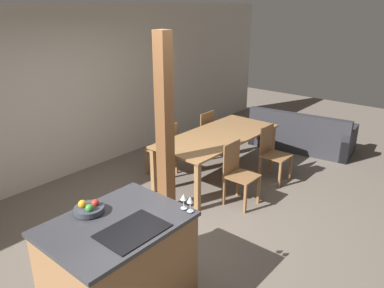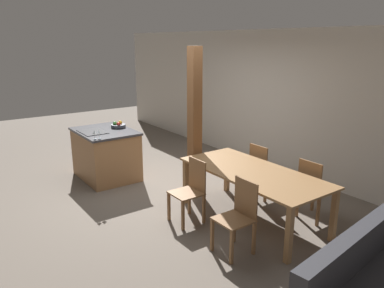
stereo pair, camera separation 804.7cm
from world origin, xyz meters
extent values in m
plane|color=#665B51|center=(0.00, 0.00, 0.00)|extent=(16.00, 16.00, 0.00)
cube|color=beige|center=(0.00, 2.51, 1.35)|extent=(11.20, 0.08, 2.70)
cube|color=#9E7047|center=(-1.22, -0.46, 0.43)|extent=(1.19, 0.89, 0.87)
cube|color=#38383D|center=(-1.22, -0.46, 0.89)|extent=(1.23, 0.93, 0.04)
cube|color=black|center=(-1.22, -0.69, 0.91)|extent=(0.56, 0.40, 0.01)
cylinder|color=#383D47|center=(-1.28, -0.16, 0.94)|extent=(0.27, 0.27, 0.05)
sphere|color=red|center=(-1.22, -0.18, 0.99)|extent=(0.07, 0.07, 0.07)
sphere|color=gold|center=(-1.31, -0.11, 0.99)|extent=(0.08, 0.08, 0.08)
sphere|color=#3D8E38|center=(-1.30, -0.21, 0.99)|extent=(0.07, 0.07, 0.07)
cylinder|color=silver|center=(-0.68, -0.85, 0.92)|extent=(0.06, 0.06, 0.00)
cylinder|color=silver|center=(-0.68, -0.85, 0.97)|extent=(0.01, 0.01, 0.09)
cone|color=silver|center=(-0.68, -0.85, 1.04)|extent=(0.06, 0.06, 0.06)
cylinder|color=silver|center=(-0.68, -0.78, 0.92)|extent=(0.06, 0.06, 0.00)
cylinder|color=silver|center=(-0.68, -0.78, 0.97)|extent=(0.01, 0.01, 0.09)
cone|color=silver|center=(-0.68, -0.78, 1.04)|extent=(0.06, 0.06, 0.06)
cube|color=olive|center=(1.62, 0.52, 0.72)|extent=(2.19, 0.98, 0.03)
cube|color=olive|center=(0.59, 0.09, 0.35)|extent=(0.07, 0.07, 0.71)
cube|color=olive|center=(2.65, 0.09, 0.35)|extent=(0.07, 0.07, 0.71)
cube|color=olive|center=(0.59, 0.94, 0.35)|extent=(0.07, 0.07, 0.71)
cube|color=olive|center=(2.65, 0.94, 0.35)|extent=(0.07, 0.07, 0.71)
cube|color=brown|center=(1.12, -0.27, 0.43)|extent=(0.40, 0.40, 0.02)
cube|color=brown|center=(1.12, -0.08, 0.67)|extent=(0.38, 0.02, 0.45)
cube|color=brown|center=(0.95, -0.45, 0.21)|extent=(0.04, 0.04, 0.42)
cube|color=brown|center=(1.30, -0.45, 0.21)|extent=(0.04, 0.04, 0.42)
cube|color=brown|center=(0.95, -0.10, 0.21)|extent=(0.04, 0.04, 0.42)
cube|color=brown|center=(1.30, -0.10, 0.21)|extent=(0.04, 0.04, 0.42)
cube|color=brown|center=(2.11, -0.27, 0.43)|extent=(0.40, 0.40, 0.02)
cube|color=brown|center=(2.11, -0.08, 0.67)|extent=(0.38, 0.02, 0.45)
cube|color=brown|center=(1.93, -0.45, 0.21)|extent=(0.04, 0.04, 0.42)
cube|color=brown|center=(2.29, -0.45, 0.21)|extent=(0.04, 0.04, 0.42)
cube|color=brown|center=(1.93, -0.10, 0.21)|extent=(0.04, 0.04, 0.42)
cube|color=brown|center=(2.29, -0.10, 0.21)|extent=(0.04, 0.04, 0.42)
cube|color=brown|center=(1.12, 1.31, 0.43)|extent=(0.40, 0.40, 0.02)
cube|color=brown|center=(1.12, 1.12, 0.67)|extent=(0.38, 0.02, 0.45)
cube|color=brown|center=(1.30, 1.48, 0.21)|extent=(0.04, 0.04, 0.42)
cube|color=brown|center=(0.95, 1.48, 0.21)|extent=(0.04, 0.04, 0.42)
cube|color=brown|center=(1.30, 1.13, 0.21)|extent=(0.04, 0.04, 0.42)
cube|color=brown|center=(0.95, 1.13, 0.21)|extent=(0.04, 0.04, 0.42)
cube|color=brown|center=(2.11, 1.31, 0.43)|extent=(0.40, 0.40, 0.02)
cube|color=brown|center=(2.11, 1.12, 0.67)|extent=(0.38, 0.02, 0.45)
cube|color=brown|center=(2.29, 1.48, 0.21)|extent=(0.04, 0.04, 0.42)
cube|color=brown|center=(1.93, 1.48, 0.21)|extent=(0.04, 0.04, 0.42)
cube|color=brown|center=(2.29, 1.13, 0.21)|extent=(0.04, 0.04, 0.42)
cube|color=brown|center=(1.93, 1.13, 0.21)|extent=(0.04, 0.04, 0.42)
cube|color=#2D2D33|center=(3.45, 0.01, 0.59)|extent=(0.41, 1.92, 0.37)
cube|color=brown|center=(0.34, 0.44, 1.20)|extent=(0.18, 0.18, 2.41)
camera|label=1|loc=(-2.94, -2.79, 2.69)|focal=35.00mm
camera|label=2|loc=(5.10, -3.02, 2.48)|focal=35.00mm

